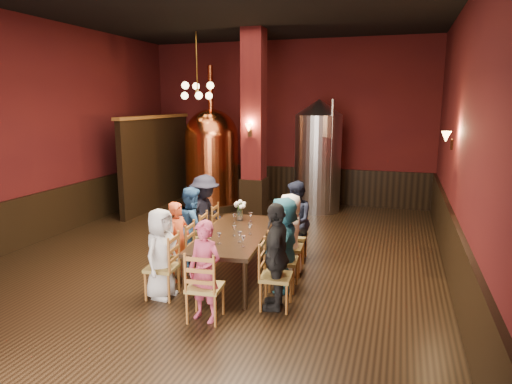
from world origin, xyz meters
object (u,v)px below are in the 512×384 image
(person_0, at_px, (161,253))
(copper_kettle, at_px, (212,158))
(rose_vase, at_px, (240,207))
(dining_table, at_px, (235,236))
(person_1, at_px, (178,241))
(steel_vessel, at_px, (318,156))
(person_2, at_px, (193,227))

(person_0, xyz_separation_m, copper_kettle, (-1.56, 5.58, 0.70))
(person_0, xyz_separation_m, rose_vase, (0.57, 1.82, 0.33))
(dining_table, xyz_separation_m, copper_kettle, (-2.31, 4.51, 0.68))
(person_1, bearing_deg, rose_vase, -17.90)
(steel_vessel, bearing_deg, person_1, -103.06)
(person_2, bearing_deg, person_0, 159.13)
(dining_table, distance_m, copper_kettle, 5.11)
(steel_vessel, distance_m, rose_vase, 4.35)
(dining_table, height_order, copper_kettle, copper_kettle)
(person_2, bearing_deg, person_1, 159.13)
(rose_vase, bearing_deg, person_0, -107.29)
(dining_table, distance_m, steel_vessel, 5.11)
(person_2, bearing_deg, dining_table, -132.09)
(steel_vessel, bearing_deg, copper_kettle, -169.23)
(copper_kettle, bearing_deg, person_0, -74.37)
(dining_table, relative_size, person_1, 1.93)
(person_1, xyz_separation_m, rose_vase, (0.63, 1.16, 0.35))
(copper_kettle, xyz_separation_m, steel_vessel, (2.76, 0.53, 0.08))
(person_2, height_order, copper_kettle, copper_kettle)
(person_2, height_order, rose_vase, person_2)
(person_0, distance_m, copper_kettle, 5.84)
(person_1, relative_size, rose_vase, 3.45)
(person_2, bearing_deg, copper_kettle, -7.59)
(person_2, bearing_deg, steel_vessel, -41.71)
(person_1, relative_size, copper_kettle, 0.34)
(copper_kettle, xyz_separation_m, rose_vase, (2.13, -3.76, -0.37))
(dining_table, relative_size, person_2, 1.76)
(person_1, bearing_deg, dining_table, -52.71)
(rose_vase, bearing_deg, dining_table, -76.10)
(person_1, bearing_deg, steel_vessel, -2.36)
(person_2, xyz_separation_m, rose_vase, (0.69, 0.50, 0.29))
(dining_table, xyz_separation_m, person_2, (-0.88, 0.25, 0.02))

